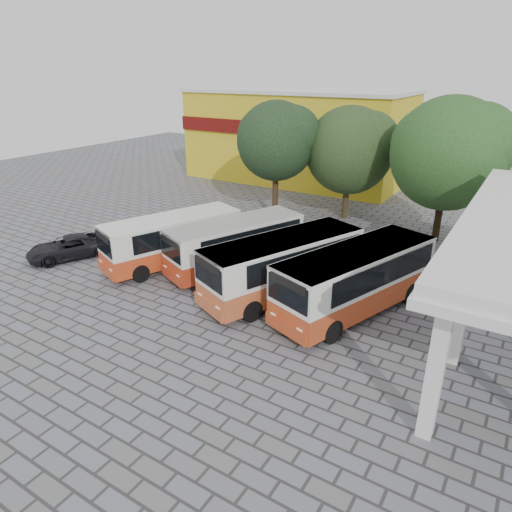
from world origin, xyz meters
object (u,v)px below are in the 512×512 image
Objects in this scene: bus_far_right at (356,277)px; parked_car at (69,247)px; bus_centre_right at (283,263)px; bus_far_left at (172,237)px; bus_centre_left at (235,242)px.

bus_far_right is 16.40m from parked_car.
bus_far_right is (3.44, 0.33, 0.02)m from bus_centre_right.
bus_far_left is 10.41m from bus_far_right.
bus_far_left is 6.33m from parked_car.
bus_far_right is (7.06, -1.01, 0.13)m from bus_centre_left.
bus_centre_right reaches higher than parked_car.
bus_far_left is 3.55m from bus_centre_left.
bus_far_right is at bearing 27.84° from bus_centre_right.
bus_far_left reaches higher than bus_centre_left.
bus_centre_left is at bearing 40.87° from bus_far_left.
bus_centre_right is at bearing 19.89° from bus_far_left.
bus_centre_left is at bearing -178.08° from bus_centre_right.
bus_far_left reaches higher than parked_car.
bus_far_left is 1.00× the size of bus_centre_left.
bus_centre_right is (6.96, -0.14, 0.11)m from bus_far_left.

